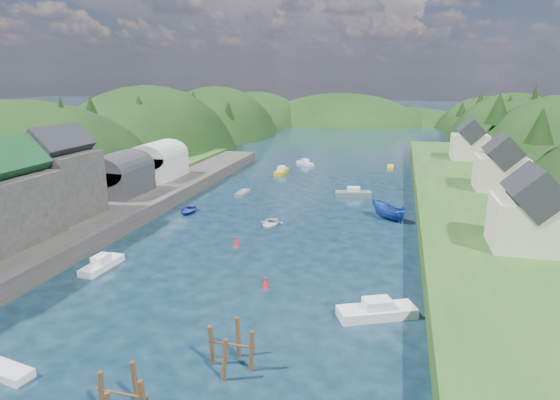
# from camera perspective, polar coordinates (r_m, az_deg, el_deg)

# --- Properties ---
(ground) EXTENTS (600.00, 600.00, 0.00)m
(ground) POSITION_cam_1_polar(r_m,az_deg,el_deg) (80.36, 3.89, 1.19)
(ground) COLOR black
(ground) RESTS_ON ground
(hillside_left) EXTENTS (44.00, 245.56, 52.00)m
(hillside_left) POSITION_cam_1_polar(r_m,az_deg,el_deg) (120.74, -15.35, 1.46)
(hillside_left) COLOR black
(hillside_left) RESTS_ON ground
(hillside_right) EXTENTS (36.00, 245.56, 48.00)m
(hillside_right) POSITION_cam_1_polar(r_m,az_deg,el_deg) (109.66, 30.25, -1.10)
(hillside_right) COLOR black
(hillside_right) RESTS_ON ground
(far_hills) EXTENTS (103.00, 68.00, 44.00)m
(far_hills) POSITION_cam_1_polar(r_m,az_deg,el_deg) (203.40, 10.64, 6.30)
(far_hills) COLOR black
(far_hills) RESTS_ON ground
(hill_trees) EXTENTS (91.44, 150.39, 12.08)m
(hill_trees) POSITION_cam_1_polar(r_m,az_deg,el_deg) (93.21, 5.71, 9.87)
(hill_trees) COLOR black
(hill_trees) RESTS_ON ground
(quay_left) EXTENTS (12.00, 110.00, 2.00)m
(quay_left) POSITION_cam_1_polar(r_m,az_deg,el_deg) (62.94, -23.67, -3.07)
(quay_left) COLOR #2D2B28
(quay_left) RESTS_ON ground
(terrace_left_grass) EXTENTS (12.00, 110.00, 2.50)m
(terrace_left_grass) POSITION_cam_1_polar(r_m,az_deg,el_deg) (67.33, -28.42, -2.28)
(terrace_left_grass) COLOR #234719
(terrace_left_grass) RESTS_ON ground
(boat_sheds) EXTENTS (7.00, 21.00, 7.50)m
(boat_sheds) POSITION_cam_1_polar(r_m,az_deg,el_deg) (78.22, -16.74, 4.15)
(boat_sheds) COLOR #2D2D30
(boat_sheds) RESTS_ON quay_left
(terrace_right) EXTENTS (16.00, 120.00, 2.40)m
(terrace_right) POSITION_cam_1_polar(r_m,az_deg,el_deg) (70.02, 22.86, -1.06)
(terrace_right) COLOR #234719
(terrace_right) RESTS_ON ground
(right_bank_cottages) EXTENTS (9.00, 59.24, 8.41)m
(right_bank_cottages) POSITION_cam_1_polar(r_m,az_deg,el_deg) (77.55, 24.56, 3.76)
(right_bank_cottages) COLOR beige
(right_bank_cottages) RESTS_ON terrace_right
(piling_cluster_far) EXTENTS (3.35, 3.11, 3.48)m
(piling_cluster_far) POSITION_cam_1_polar(r_m,az_deg,el_deg) (33.20, -5.92, -17.91)
(piling_cluster_far) COLOR #382314
(piling_cluster_far) RESTS_ON ground
(channel_buoy_near) EXTENTS (0.70, 0.70, 1.10)m
(channel_buoy_near) POSITION_cam_1_polar(r_m,az_deg,el_deg) (44.09, -1.75, -10.07)
(channel_buoy_near) COLOR red
(channel_buoy_near) RESTS_ON ground
(channel_buoy_far) EXTENTS (0.70, 0.70, 1.10)m
(channel_buoy_far) POSITION_cam_1_polar(r_m,az_deg,el_deg) (54.56, -5.34, -5.08)
(channel_buoy_far) COLOR red
(channel_buoy_far) RESTS_ON ground
(moored_boats) EXTENTS (33.18, 86.55, 2.33)m
(moored_boats) POSITION_cam_1_polar(r_m,az_deg,el_deg) (60.04, 2.70, -3.01)
(moored_boats) COLOR gold
(moored_boats) RESTS_ON ground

